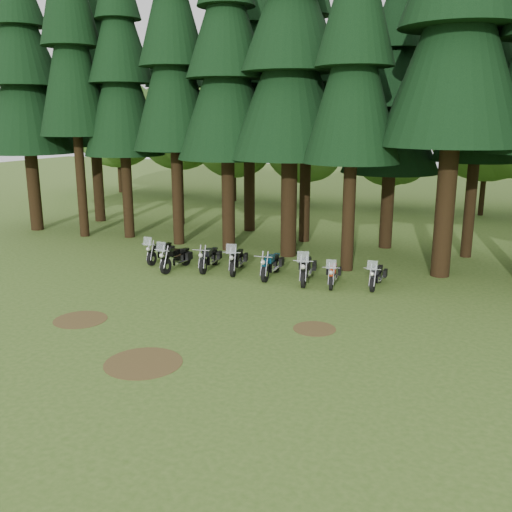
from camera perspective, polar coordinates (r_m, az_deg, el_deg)
The scene contains 31 objects.
ground at distance 20.11m, azimuth -6.89°, elevation -5.78°, with size 120.00×120.00×0.00m, color #3C5C1E.
pine_front_0 at distance 36.60m, azimuth -22.36°, elevation 17.51°, with size 5.49×5.49×16.17m.
pine_front_1 at distance 33.95m, azimuth -18.22°, elevation 21.99°, with size 3.92×3.92×19.88m.
pine_front_2 at distance 32.74m, azimuth -13.44°, elevation 18.74°, with size 4.32×4.32×16.22m.
pine_front_3 at distance 30.59m, azimuth -8.38°, elevation 20.86°, with size 4.32×4.32×17.57m.
pine_front_4 at distance 28.88m, azimuth -2.97°, elevation 19.91°, with size 4.95×4.95×16.33m.
pine_front_5 at distance 27.60m, azimuth 3.53°, elevation 20.67°, with size 5.81×5.81×16.72m.
pine_front_6 at distance 25.22m, azimuth 9.95°, elevation 21.20°, with size 4.15×4.15×16.75m.
pine_back_0 at distance 38.51m, azimuth -16.29°, elevation 18.67°, with size 5.00×5.00×17.21m.
pine_back_1 at distance 36.15m, azimuth -8.13°, elevation 18.47°, with size 4.52×4.52×16.22m.
pine_back_2 at distance 33.86m, azimuth -0.70°, elevation 19.01°, with size 4.85×4.85×16.30m.
pine_back_3 at distance 30.98m, azimuth 5.19°, elevation 19.32°, with size 4.35×4.35×16.20m.
pine_back_4 at distance 29.99m, azimuth 13.64°, elevation 16.41°, with size 4.94×4.94×13.78m.
pine_back_5 at distance 29.18m, azimuth 21.88°, elevation 18.92°, with size 3.94×3.94×16.33m.
decid_0 at distance 52.37m, azimuth -13.57°, elevation 12.59°, with size 8.00×7.78×10.00m.
decid_1 at distance 49.28m, azimuth -7.43°, elevation 12.72°, with size 7.91×7.69×9.88m.
decid_2 at distance 45.74m, azimuth -2.02°, elevation 11.64°, with size 6.72×6.53×8.40m.
decid_3 at distance 43.84m, azimuth 5.02°, elevation 10.92°, with size 6.12×5.95×7.65m.
decid_4 at distance 43.32m, azimuth 13.55°, elevation 10.37°, with size 5.93×5.76×7.41m.
decid_5 at distance 41.85m, azimuth 22.77°, elevation 12.14°, with size 8.45×8.21×10.56m.
dirt_patch_0 at distance 20.33m, azimuth -17.15°, elevation -6.09°, with size 1.80×1.80×0.01m, color #4C3D1E.
dirt_patch_1 at distance 18.74m, azimuth 5.87°, elevation -7.24°, with size 1.40×1.40×0.01m, color #4C3D1E.
dirt_patch_2 at distance 16.51m, azimuth -11.20°, elevation -10.44°, with size 2.20×2.20×0.01m, color #4C3D1E.
motorcycle_0 at distance 27.23m, azimuth -9.56°, elevation 0.39°, with size 0.44×2.24×1.41m.
motorcycle_1 at distance 25.74m, azimuth -8.02°, elevation -0.28°, with size 0.44×2.37×1.50m.
motorcycle_2 at distance 25.63m, azimuth -4.72°, elevation -0.26°, with size 0.60×2.35×0.96m.
motorcycle_3 at distance 25.15m, azimuth -1.94°, elevation -0.47°, with size 0.90×2.39×1.51m.
motorcycle_4 at distance 24.36m, azimuth 1.50°, elevation -0.96°, with size 0.44×2.39×0.97m.
motorcycle_5 at distance 23.70m, azimuth 5.01°, elevation -1.36°, with size 0.88×2.49×1.57m.
motorcycle_6 at distance 23.38m, azimuth 7.67°, elevation -1.86°, with size 0.70×2.08×1.31m.
motorcycle_7 at distance 23.43m, azimuth 11.95°, elevation -2.00°, with size 0.40×2.12×1.33m.
Camera 1 is at (10.00, -16.10, 6.73)m, focal length 40.00 mm.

